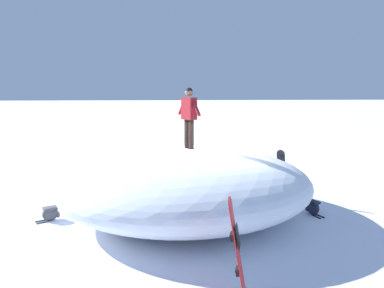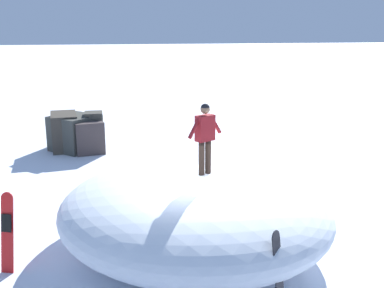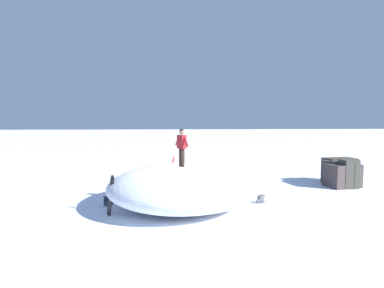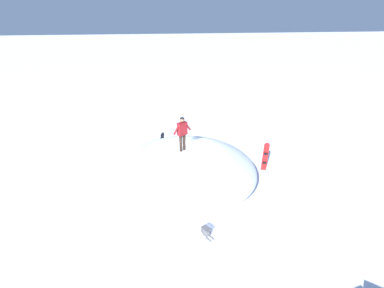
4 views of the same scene
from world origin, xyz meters
name	(u,v)px [view 4 (image 4 of 4)]	position (x,y,z in m)	size (l,w,h in m)	color
ground	(186,179)	(0.00, 0.00, 0.00)	(240.00, 240.00, 0.00)	white
snow_mound	(188,168)	(-0.02, 0.51, 0.90)	(6.30, 6.70, 1.80)	white
snowboarder_standing	(182,131)	(0.21, 0.41, 2.77)	(0.90, 0.58, 1.64)	black
snowboard_primary_upright	(162,145)	(0.98, -2.47, 0.83)	(0.36, 0.36, 1.61)	black
snowboard_secondary_upright	(265,156)	(-4.13, 0.02, 0.89)	(0.36, 0.39, 1.73)	red
backpack_near	(183,149)	(-0.29, -2.93, 0.20)	(0.62, 0.39, 0.39)	#1E2333
backpack_far	(206,231)	(-0.09, 4.05, 0.19)	(0.49, 0.63, 0.37)	#4C4C51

